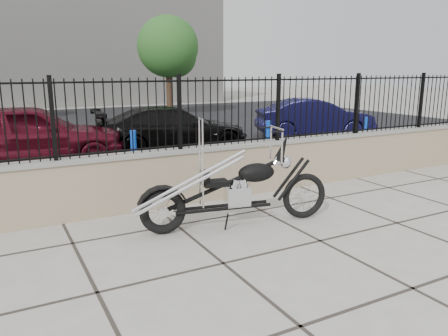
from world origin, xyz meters
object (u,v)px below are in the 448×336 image
chopper_motorcycle (234,172)px  car_red (29,134)px  car_blue (315,118)px  car_black (173,129)px

chopper_motorcycle → car_red: 6.42m
car_red → car_blue: car_red is taller
chopper_motorcycle → car_red: size_ratio=0.62×
chopper_motorcycle → car_red: bearing=121.3°
car_red → chopper_motorcycle: bearing=-151.6°
chopper_motorcycle → car_blue: chopper_motorcycle is taller
chopper_motorcycle → car_blue: (6.79, 6.39, -0.18)m
car_black → chopper_motorcycle: bearing=173.1°
car_red → car_blue: size_ratio=1.12×
car_black → car_blue: (5.31, 0.25, 0.02)m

